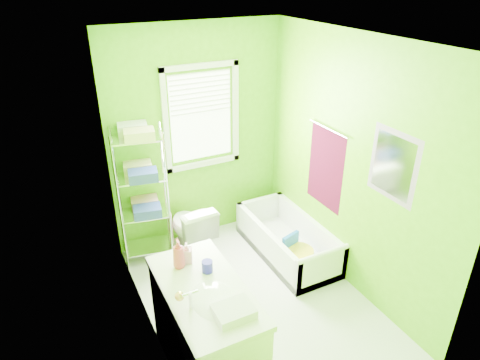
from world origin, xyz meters
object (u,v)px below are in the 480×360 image
vanity (207,328)px  wire_shelf_unit (143,182)px  bathtub (288,244)px  toilet (191,229)px

vanity → wire_shelf_unit: (0.02, 1.77, 0.52)m
bathtub → toilet: (-1.02, 0.50, 0.22)m
bathtub → toilet: bearing=154.1°
toilet → vanity: size_ratio=0.63×
toilet → vanity: vanity is taller
bathtub → wire_shelf_unit: size_ratio=0.86×
bathtub → wire_shelf_unit: bearing=154.3°
bathtub → wire_shelf_unit: 1.83m
vanity → wire_shelf_unit: size_ratio=0.72×
toilet → vanity: bearing=71.1°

